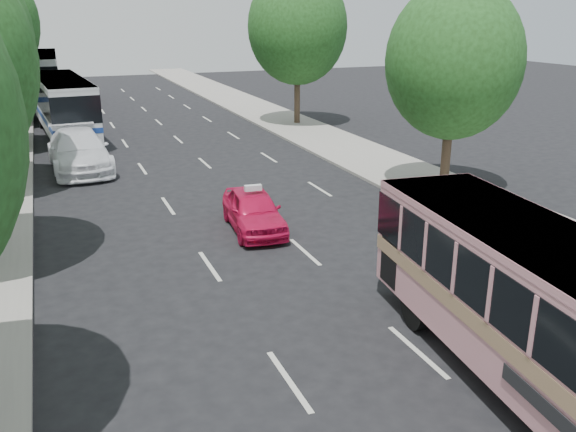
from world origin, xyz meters
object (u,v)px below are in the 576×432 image
pink_bus (545,302)px  tour_coach_rear (38,76)px  white_pickup (79,151)px  tour_coach_front (63,102)px  pink_taxi (253,210)px

pink_bus → tour_coach_rear: size_ratio=0.73×
pink_bus → tour_coach_rear: tour_coach_rear is taller
white_pickup → tour_coach_front: (-0.20, 8.40, 1.10)m
pink_taxi → tour_coach_front: bearing=110.1°
tour_coach_front → tour_coach_rear: size_ratio=0.85×
pink_bus → white_pickup: pink_bus is taller
white_pickup → tour_coach_rear: (-1.41, 20.54, 1.47)m
white_pickup → tour_coach_front: bearing=89.1°
pink_bus → pink_taxi: pink_bus is taller
pink_bus → tour_coach_front: bearing=109.4°
tour_coach_front → tour_coach_rear: tour_coach_rear is taller
tour_coach_front → tour_coach_rear: 12.21m
pink_taxi → tour_coach_front: tour_coach_front is taller
pink_bus → tour_coach_rear: 42.13m
pink_taxi → pink_bus: bearing=-73.7°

